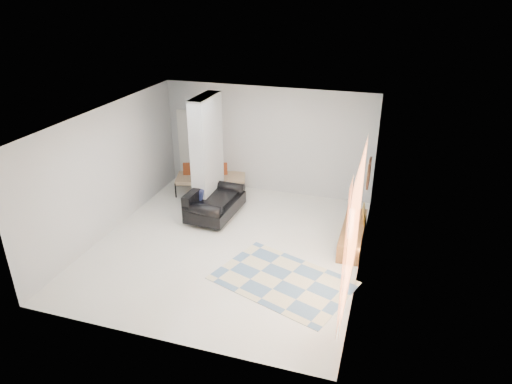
% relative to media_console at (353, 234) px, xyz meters
% --- Properties ---
extents(floor, '(6.00, 6.00, 0.00)m').
position_rel_media_console_xyz_m(floor, '(-2.52, -0.90, -0.20)').
color(floor, silver).
rests_on(floor, ground).
extents(ceiling, '(6.00, 6.00, 0.00)m').
position_rel_media_console_xyz_m(ceiling, '(-2.52, -0.90, 2.60)').
color(ceiling, white).
rests_on(ceiling, wall_back).
extents(wall_back, '(6.00, 0.00, 6.00)m').
position_rel_media_console_xyz_m(wall_back, '(-2.52, 2.10, 1.20)').
color(wall_back, '#B4B6B8').
rests_on(wall_back, ground).
extents(wall_front, '(6.00, 0.00, 6.00)m').
position_rel_media_console_xyz_m(wall_front, '(-2.52, -3.90, 1.20)').
color(wall_front, '#B4B6B8').
rests_on(wall_front, ground).
extents(wall_left, '(0.00, 6.00, 6.00)m').
position_rel_media_console_xyz_m(wall_left, '(-5.27, -0.90, 1.20)').
color(wall_left, '#B4B6B8').
rests_on(wall_left, ground).
extents(wall_right, '(0.00, 6.00, 6.00)m').
position_rel_media_console_xyz_m(wall_right, '(0.23, -0.90, 1.20)').
color(wall_right, '#B4B6B8').
rests_on(wall_right, ground).
extents(partition_column, '(0.35, 1.20, 2.80)m').
position_rel_media_console_xyz_m(partition_column, '(-3.62, 0.70, 1.20)').
color(partition_column, '#9CA0A2').
rests_on(partition_column, floor).
extents(hallway_door, '(0.85, 0.06, 2.04)m').
position_rel_media_console_xyz_m(hallway_door, '(-4.62, 2.06, 0.82)').
color(hallway_door, silver).
rests_on(hallway_door, floor).
extents(curtain, '(0.00, 2.55, 2.55)m').
position_rel_media_console_xyz_m(curtain, '(0.15, -2.05, 1.25)').
color(curtain, orange).
rests_on(curtain, wall_right).
extents(wall_art, '(0.04, 0.45, 0.55)m').
position_rel_media_console_xyz_m(wall_art, '(0.20, -0.00, 1.45)').
color(wall_art, black).
rests_on(wall_art, wall_right).
extents(media_console, '(0.45, 1.81, 0.80)m').
position_rel_media_console_xyz_m(media_console, '(0.00, 0.00, 0.00)').
color(media_console, brown).
rests_on(media_console, floor).
extents(loveseat, '(1.03, 1.66, 0.76)m').
position_rel_media_console_xyz_m(loveseat, '(-3.34, 0.27, 0.15)').
color(loveseat, silver).
rests_on(loveseat, floor).
extents(daybed, '(1.96, 1.27, 0.77)m').
position_rel_media_console_xyz_m(daybed, '(-3.95, 1.56, 0.21)').
color(daybed, black).
rests_on(daybed, floor).
extents(area_rug, '(2.87, 2.37, 0.01)m').
position_rel_media_console_xyz_m(area_rug, '(-1.09, -1.80, -0.20)').
color(area_rug, beige).
rests_on(area_rug, floor).
extents(cylinder_lamp, '(0.12, 0.12, 0.65)m').
position_rel_media_console_xyz_m(cylinder_lamp, '(-0.02, -0.52, 0.52)').
color(cylinder_lamp, white).
rests_on(cylinder_lamp, media_console).
extents(bronze_figurine, '(0.12, 0.12, 0.21)m').
position_rel_media_console_xyz_m(bronze_figurine, '(-0.05, 0.63, 0.30)').
color(bronze_figurine, black).
rests_on(bronze_figurine, media_console).
extents(vase, '(0.18, 0.18, 0.17)m').
position_rel_media_console_xyz_m(vase, '(-0.05, -0.27, 0.28)').
color(vase, white).
rests_on(vase, media_console).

